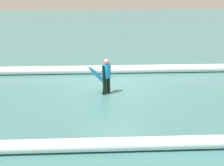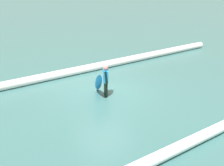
# 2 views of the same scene
# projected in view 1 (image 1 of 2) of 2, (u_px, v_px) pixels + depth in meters

# --- Properties ---
(ground_plane) EXTENTS (148.93, 148.93, 0.00)m
(ground_plane) POSITION_uv_depth(u_px,v_px,m) (113.00, 90.00, 12.99)
(ground_plane) COLOR #336262
(surfer) EXTENTS (0.36, 0.55, 1.35)m
(surfer) POSITION_uv_depth(u_px,v_px,m) (106.00, 75.00, 12.30)
(surfer) COLOR black
(surfer) RESTS_ON ground_plane
(surfboard) EXTENTS (1.14, 1.48, 1.23)m
(surfboard) POSITION_uv_depth(u_px,v_px,m) (100.00, 78.00, 12.49)
(surfboard) COLOR #268CE5
(surfboard) RESTS_ON ground_plane
(wave_crest_foreground) EXTENTS (20.32, 1.42, 0.39)m
(wave_crest_foreground) POSITION_uv_depth(u_px,v_px,m) (117.00, 69.00, 15.70)
(wave_crest_foreground) COLOR white
(wave_crest_foreground) RESTS_ON ground_plane
(wave_crest_midground) EXTENTS (15.66, 1.25, 0.34)m
(wave_crest_midground) POSITION_uv_depth(u_px,v_px,m) (75.00, 145.00, 7.77)
(wave_crest_midground) COLOR white
(wave_crest_midground) RESTS_ON ground_plane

